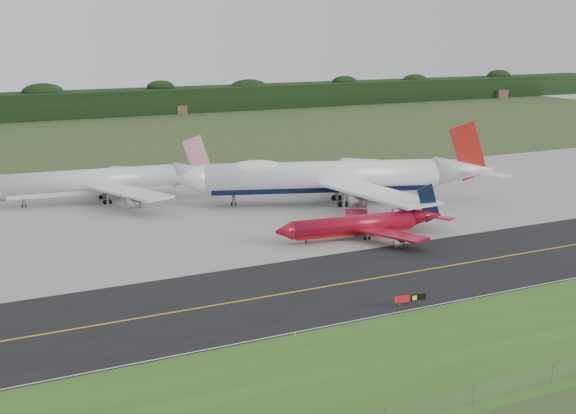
% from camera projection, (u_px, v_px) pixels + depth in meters
% --- Properties ---
extents(ground, '(600.00, 600.00, 0.00)m').
position_uv_depth(ground, '(371.00, 271.00, 139.57)').
color(ground, '#354721').
rests_on(ground, ground).
extents(grass_verge, '(400.00, 30.00, 0.01)m').
position_uv_depth(grass_verge, '(513.00, 338.00, 109.30)').
color(grass_verge, '#345F1C').
rests_on(grass_verge, ground).
extents(taxiway, '(400.00, 32.00, 0.02)m').
position_uv_depth(taxiway, '(384.00, 277.00, 136.11)').
color(taxiway, black).
rests_on(taxiway, ground).
extents(apron, '(400.00, 78.00, 0.01)m').
position_uv_depth(apron, '(248.00, 213.00, 183.68)').
color(apron, gray).
rests_on(apron, ground).
extents(taxiway_centreline, '(400.00, 0.40, 0.00)m').
position_uv_depth(taxiway_centreline, '(384.00, 277.00, 136.11)').
color(taxiway_centreline, yellow).
rests_on(taxiway_centreline, taxiway).
extents(taxiway_edge_line, '(400.00, 0.25, 0.00)m').
position_uv_depth(taxiway_edge_line, '(442.00, 304.00, 122.70)').
color(taxiway_edge_line, silver).
rests_on(taxiway_edge_line, taxiway).
extents(horizon_treeline, '(700.00, 25.00, 12.00)m').
position_uv_depth(horizon_treeline, '(49.00, 107.00, 375.18)').
color(horizon_treeline, black).
rests_on(horizon_treeline, ground).
extents(jet_ba_747, '(75.26, 60.59, 19.54)m').
position_uv_depth(jet_ba_747, '(334.00, 177.00, 191.38)').
color(jet_ba_747, white).
rests_on(jet_ba_747, ground).
extents(jet_red_737, '(37.11, 30.11, 10.01)m').
position_uv_depth(jet_red_737, '(362.00, 224.00, 161.01)').
color(jet_red_737, maroon).
rests_on(jet_red_737, ground).
extents(jet_star_tail, '(57.66, 47.99, 15.20)m').
position_uv_depth(jet_star_tail, '(104.00, 181.00, 194.18)').
color(jet_star_tail, silver).
rests_on(jet_star_tail, ground).
extents(taxiway_sign, '(5.24, 0.99, 1.76)m').
position_uv_depth(taxiway_sign, '(410.00, 298.00, 121.53)').
color(taxiway_sign, slate).
rests_on(taxiway_sign, ground).
extents(edge_marker_left, '(0.16, 0.16, 0.50)m').
position_uv_depth(edge_marker_left, '(295.00, 334.00, 110.00)').
color(edge_marker_left, yellow).
rests_on(edge_marker_left, ground).
extents(edge_marker_center, '(0.16, 0.16, 0.50)m').
position_uv_depth(edge_marker_center, '(476.00, 298.00, 124.49)').
color(edge_marker_center, yellow).
rests_on(edge_marker_center, ground).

